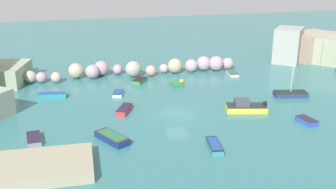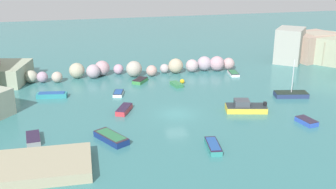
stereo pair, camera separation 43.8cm
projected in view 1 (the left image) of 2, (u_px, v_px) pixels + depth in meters
cove_water at (177, 114)px, 47.84m from camera, size 160.00×160.00×0.00m
cliff_headland_right at (331, 50)px, 68.99m from camera, size 16.92×22.93×7.12m
rock_breakwater at (143, 68)px, 63.29m from camera, size 32.89×4.25×2.46m
stone_dock at (43, 167)px, 34.90m from camera, size 8.78×6.21×0.95m
channel_buoy at (182, 81)px, 59.19m from camera, size 0.68×0.68×0.68m
moored_boat_0 at (245, 107)px, 48.60m from camera, size 5.19×3.24×1.45m
moored_boat_1 at (51, 95)px, 53.23m from camera, size 4.06×1.80×0.68m
moored_boat_2 at (176, 84)px, 58.16m from camera, size 1.56×2.52×0.45m
moored_boat_3 at (233, 73)px, 63.76m from camera, size 1.75×3.26×0.45m
moored_boat_4 at (291, 94)px, 53.77m from camera, size 4.60×2.68×5.07m
moored_boat_5 at (214, 146)px, 39.13m from camera, size 1.60×3.56×0.57m
moored_boat_6 at (118, 93)px, 54.30m from camera, size 1.79×2.65×0.47m
moored_boat_7 at (124, 110)px, 48.33m from camera, size 2.44×3.43×0.64m
moored_boat_8 at (112, 138)px, 40.76m from camera, size 3.37×4.39×0.68m
moored_boat_9 at (307, 121)px, 45.13m from camera, size 1.70×2.66×0.57m
moored_boat_10 at (139, 81)px, 59.69m from camera, size 2.68×2.96×0.56m
moored_boat_11 at (34, 139)px, 40.69m from camera, size 1.65×3.22×0.54m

